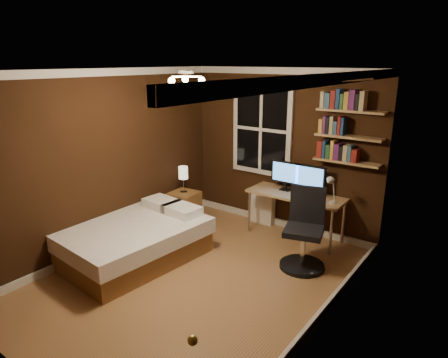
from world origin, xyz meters
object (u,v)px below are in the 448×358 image
Objects in this scene: monitor_right at (309,180)px; desk_lamp at (332,189)px; bedside_lamp at (183,180)px; bed at (135,240)px; monitor_left at (286,176)px; office_chair at (304,237)px; nightstand at (184,208)px; desk at (296,198)px; radiator at (263,206)px.

monitor_right is 1.10× the size of desk_lamp.
desk_lamp is at bearing 11.35° from bedside_lamp.
bed is 4.48× the size of bedside_lamp.
monitor_left is 0.83m from desk_lamp.
desk_lamp is 0.42× the size of office_chair.
bed reaches higher than nightstand.
bed is at bearing -121.25° from monitor_left.
monitor_right reaches higher than bedside_lamp.
desk is at bearing 58.26° from bed.
desk_lamp is at bearing -25.47° from monitor_right.
desk is 0.93m from office_chair.
bed is at bearing -81.49° from nightstand.
monitor_right is at bearing 0.00° from monitor_left.
radiator is 1.50m from office_chair.
monitor_right is at bearing 19.42° from bedside_lamp.
office_chair is (0.34, -0.82, -0.51)m from monitor_right.
nightstand is 1.11× the size of monitor_left.
desk is at bearing 15.14° from nightstand.
bed is 2.62m from monitor_right.
nightstand is (-0.29, 1.32, -0.00)m from bed.
bedside_lamp is at bearing -156.07° from monitor_left.
bedside_lamp is at bearing -160.58° from monitor_right.
radiator is 0.77m from monitor_left.
monitor_right is (1.88, 0.66, 0.65)m from nightstand.
monitor_left and monitor_right have the same top height.
bedside_lamp is at bearing -143.45° from radiator.
office_chair is at bearing -55.98° from desk.
nightstand is 0.37× the size of desk.
bedside_lamp is 0.99× the size of desk_lamp.
nightstand is 2.09m from monitor_right.
monitor_left is (1.49, 0.66, 0.65)m from nightstand.
radiator is at bearing 36.55° from bedside_lamp.
nightstand is 0.51× the size of office_chair.
monitor_left reaches higher than nightstand.
desk_lamp is (0.42, -0.20, -0.01)m from monitor_right.
bedside_lamp is 2.00m from monitor_right.
bed is 1.85× the size of office_chair.
office_chair is at bearing -4.09° from bedside_lamp.
monitor_left reaches higher than bedside_lamp.
monitor_right reaches higher than office_chair.
monitor_right is 1.02m from office_chair.
monitor_left is 1.10× the size of desk_lamp.
radiator is (0.75, 2.09, 0.03)m from bed.
monitor_right is at bearing 95.94° from office_chair.
desk reaches higher than radiator.
radiator is 1.34× the size of desk_lamp.
monitor_left reaches higher than radiator.
monitor_right reaches higher than nightstand.
desk is (1.42, 1.91, 0.36)m from bed.
desk is at bearing 19.01° from bedside_lamp.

